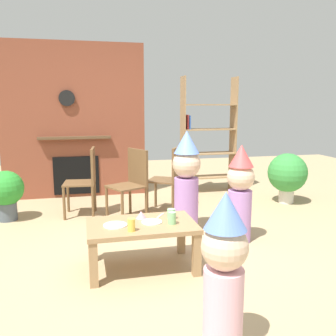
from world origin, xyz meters
TOP-DOWN VIEW (x-y plane):
  - ground_plane at (0.00, 0.00)m, footprint 12.00×12.00m
  - brick_fireplace_feature at (-0.85, 2.60)m, footprint 2.20×0.28m
  - bookshelf at (1.24, 2.40)m, footprint 0.90×0.28m
  - coffee_table at (-0.25, -0.28)m, footprint 0.96×0.60m
  - paper_cup_near_left at (0.01, -0.36)m, footprint 0.07×0.07m
  - paper_cup_near_right at (0.04, -0.21)m, footprint 0.07×0.07m
  - paper_cup_center at (-0.36, -0.46)m, footprint 0.06×0.06m
  - paper_plate_front at (-0.16, -0.28)m, footprint 0.18×0.18m
  - paper_plate_rear at (-0.48, -0.29)m, footprint 0.21×0.21m
  - birthday_cake_slice at (-0.23, -0.13)m, footprint 0.10×0.10m
  - table_fork at (-0.04, -0.10)m, footprint 0.10×0.13m
  - child_with_cone_hat at (0.03, -1.52)m, footprint 0.27×0.27m
  - child_in_pink at (0.88, 0.14)m, footprint 0.29×0.29m
  - child_by_the_chairs at (0.42, 0.61)m, footprint 0.32×0.32m
  - dining_chair_left at (-0.70, 1.47)m, footprint 0.44×0.44m
  - dining_chair_middle at (-0.14, 1.18)m, footprint 0.54×0.54m
  - dining_chair_right at (0.41, 1.36)m, footprint 0.55×0.55m
  - potted_plant_tall at (2.22, 1.44)m, footprint 0.58×0.58m
  - potted_plant_short at (-1.70, 1.48)m, footprint 0.44×0.44m

SIDE VIEW (x-z plane):
  - ground_plane at x=0.00m, z-range 0.00..0.00m
  - coffee_table at x=-0.25m, z-range 0.14..0.56m
  - potted_plant_short at x=-1.70m, z-range 0.06..0.70m
  - table_fork at x=-0.04m, z-range 0.42..0.43m
  - paper_plate_front at x=-0.16m, z-range 0.42..0.43m
  - paper_plate_rear at x=-0.48m, z-range 0.42..0.43m
  - potted_plant_tall at x=2.22m, z-range 0.07..0.81m
  - birthday_cake_slice at x=-0.23m, z-range 0.42..0.49m
  - paper_cup_near_right at x=0.04m, z-range 0.42..0.51m
  - paper_cup_center at x=-0.36m, z-range 0.42..0.53m
  - paper_cup_near_left at x=0.01m, z-range 0.42..0.53m
  - dining_chair_left at x=-0.70m, z-range 0.06..0.96m
  - dining_chair_middle at x=-0.14m, z-range 0.06..0.96m
  - dining_chair_right at x=0.41m, z-range 0.06..0.96m
  - child_with_cone_hat at x=0.03m, z-range 0.03..1.02m
  - child_in_pink at x=0.88m, z-range 0.03..1.08m
  - child_by_the_chairs at x=0.42m, z-range 0.03..1.20m
  - bookshelf at x=1.24m, z-range -0.09..1.81m
  - brick_fireplace_feature at x=-0.85m, z-range -0.01..2.39m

